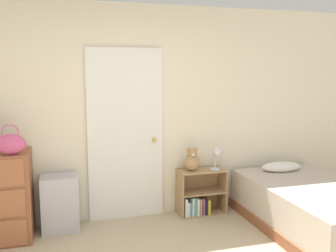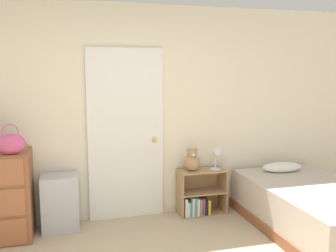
{
  "view_description": "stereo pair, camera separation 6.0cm",
  "coord_description": "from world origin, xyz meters",
  "px_view_note": "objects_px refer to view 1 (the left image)",
  "views": [
    {
      "loc": [
        -0.62,
        -2.21,
        1.76
      ],
      "look_at": [
        0.57,
        1.92,
        1.14
      ],
      "focal_mm": 40.0,
      "sensor_mm": 36.0,
      "label": 1
    },
    {
      "loc": [
        -0.56,
        -2.22,
        1.76
      ],
      "look_at": [
        0.57,
        1.92,
        1.14
      ],
      "focal_mm": 40.0,
      "sensor_mm": 36.0,
      "label": 2
    }
  ],
  "objects_px": {
    "bookshelf": "(198,197)",
    "teddy_bear": "(192,161)",
    "bed": "(315,208)",
    "desk_lamp": "(217,154)",
    "storage_bin": "(60,203)",
    "handbag": "(11,144)"
  },
  "relations": [
    {
      "from": "storage_bin",
      "to": "handbag",
      "type": "bearing_deg",
      "value": -151.26
    },
    {
      "from": "bookshelf",
      "to": "teddy_bear",
      "type": "bearing_deg",
      "value": -179.04
    },
    {
      "from": "teddy_bear",
      "to": "desk_lamp",
      "type": "height_order",
      "value": "teddy_bear"
    },
    {
      "from": "bed",
      "to": "teddy_bear",
      "type": "bearing_deg",
      "value": 145.14
    },
    {
      "from": "teddy_bear",
      "to": "bed",
      "type": "relative_size",
      "value": 0.15
    },
    {
      "from": "handbag",
      "to": "bed",
      "type": "relative_size",
      "value": 0.16
    },
    {
      "from": "bookshelf",
      "to": "desk_lamp",
      "type": "bearing_deg",
      "value": -11.38
    },
    {
      "from": "handbag",
      "to": "bed",
      "type": "distance_m",
      "value": 3.33
    },
    {
      "from": "teddy_bear",
      "to": "bed",
      "type": "height_order",
      "value": "teddy_bear"
    },
    {
      "from": "bookshelf",
      "to": "bed",
      "type": "distance_m",
      "value": 1.35
    },
    {
      "from": "teddy_bear",
      "to": "desk_lamp",
      "type": "bearing_deg",
      "value": -7.84
    },
    {
      "from": "desk_lamp",
      "to": "bed",
      "type": "relative_size",
      "value": 0.14
    },
    {
      "from": "storage_bin",
      "to": "desk_lamp",
      "type": "bearing_deg",
      "value": -0.45
    },
    {
      "from": "desk_lamp",
      "to": "bed",
      "type": "bearing_deg",
      "value": -42.0
    },
    {
      "from": "desk_lamp",
      "to": "bed",
      "type": "height_order",
      "value": "desk_lamp"
    },
    {
      "from": "bookshelf",
      "to": "teddy_bear",
      "type": "distance_m",
      "value": 0.48
    },
    {
      "from": "teddy_bear",
      "to": "desk_lamp",
      "type": "relative_size",
      "value": 1.02
    },
    {
      "from": "storage_bin",
      "to": "bookshelf",
      "type": "relative_size",
      "value": 1.07
    },
    {
      "from": "handbag",
      "to": "teddy_bear",
      "type": "xyz_separation_m",
      "value": [
        2.01,
        0.27,
        -0.37
      ]
    },
    {
      "from": "bed",
      "to": "bookshelf",
      "type": "bearing_deg",
      "value": 142.88
    },
    {
      "from": "handbag",
      "to": "bookshelf",
      "type": "xyz_separation_m",
      "value": [
        2.1,
        0.27,
        -0.84
      ]
    },
    {
      "from": "storage_bin",
      "to": "teddy_bear",
      "type": "xyz_separation_m",
      "value": [
        1.57,
        0.03,
        0.37
      ]
    }
  ]
}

